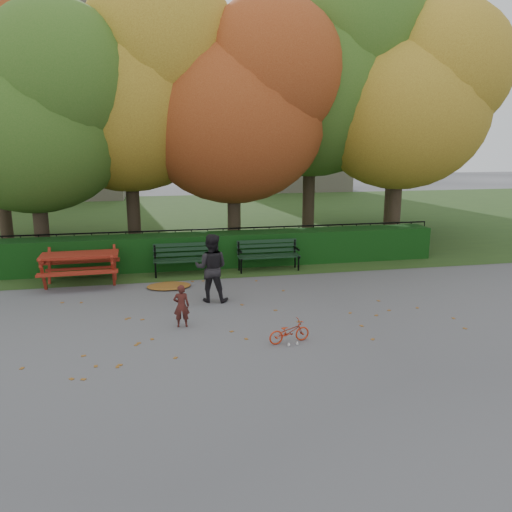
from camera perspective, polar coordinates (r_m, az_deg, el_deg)
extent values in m
plane|color=slate|center=(11.03, 0.10, -6.64)|extent=(90.00, 90.00, 0.00)
plane|color=#253E19|center=(24.54, -6.54, 4.24)|extent=(90.00, 90.00, 0.00)
cube|color=tan|center=(37.02, -23.43, 17.87)|extent=(10.00, 7.00, 15.00)
cube|color=tan|center=(39.55, 3.39, 16.31)|extent=(9.00, 6.00, 12.00)
cube|color=black|center=(15.16, -3.34, 0.77)|extent=(13.00, 0.90, 1.00)
cube|color=black|center=(16.03, -3.73, -0.10)|extent=(14.00, 0.04, 0.04)
cube|color=black|center=(15.85, -3.78, 3.14)|extent=(14.00, 0.04, 0.04)
cylinder|color=black|center=(16.40, -26.87, 0.30)|extent=(0.03, 0.03, 1.00)
cylinder|color=black|center=(15.83, -14.58, 0.89)|extent=(0.03, 0.03, 1.00)
cylinder|color=black|center=(15.94, -3.76, 1.37)|extent=(0.03, 0.03, 1.00)
cylinder|color=black|center=(16.60, 6.56, 1.78)|extent=(0.03, 0.03, 1.00)
cylinder|color=black|center=(17.99, 17.23, 2.15)|extent=(0.03, 0.03, 1.00)
cylinder|color=black|center=(16.50, -23.37, 3.59)|extent=(0.44, 0.44, 2.62)
ellipsoid|color=#305A1A|center=(16.33, -24.27, 13.36)|extent=(5.60, 5.60, 5.04)
sphere|color=#305A1A|center=(15.55, -21.59, 18.33)|extent=(4.20, 4.20, 4.20)
cylinder|color=black|center=(17.32, -13.86, 5.56)|extent=(0.44, 0.44, 3.15)
ellipsoid|color=#885D17|center=(17.23, -14.49, 16.75)|extent=(6.40, 6.40, 5.76)
sphere|color=#885D17|center=(16.60, -10.76, 22.09)|extent=(4.80, 4.80, 4.80)
cylinder|color=black|center=(16.74, -2.53, 5.07)|extent=(0.44, 0.44, 2.80)
ellipsoid|color=maroon|center=(16.59, -2.63, 15.38)|extent=(6.00, 6.00, 5.40)
sphere|color=maroon|center=(16.17, 1.68, 20.26)|extent=(4.50, 4.50, 4.50)
cylinder|color=black|center=(18.64, 6.03, 6.91)|extent=(0.44, 0.44, 3.50)
ellipsoid|color=#305A1A|center=(18.62, 6.32, 18.45)|extent=(6.80, 6.80, 6.12)
sphere|color=#305A1A|center=(18.44, 11.15, 23.16)|extent=(5.10, 5.10, 5.10)
cylinder|color=black|center=(18.31, 15.56, 5.57)|extent=(0.44, 0.44, 2.97)
ellipsoid|color=#885D17|center=(18.20, 16.19, 15.56)|extent=(5.80, 5.80, 5.22)
sphere|color=#885D17|center=(18.18, 20.59, 19.40)|extent=(4.35, 4.35, 4.35)
cylinder|color=black|center=(20.50, -26.92, 5.88)|extent=(0.44, 0.44, 3.32)
sphere|color=maroon|center=(19.55, -25.71, 20.63)|extent=(4.95, 4.95, 4.95)
cylinder|color=black|center=(22.66, 15.08, 7.16)|extent=(0.44, 0.44, 3.15)
ellipsoid|color=#305A1A|center=(22.59, 15.60, 15.70)|extent=(6.00, 6.00, 5.40)
sphere|color=#305A1A|center=(22.54, 19.25, 18.92)|extent=(4.50, 4.50, 4.50)
cube|color=black|center=(14.00, -7.97, -0.62)|extent=(1.80, 0.12, 0.04)
cube|color=black|center=(14.18, -8.02, -0.45)|extent=(1.80, 0.12, 0.04)
cube|color=black|center=(14.35, -8.06, -0.29)|extent=(1.80, 0.12, 0.04)
cube|color=black|center=(14.41, -8.10, 0.22)|extent=(1.80, 0.05, 0.10)
cube|color=black|center=(14.38, -8.12, 0.80)|extent=(1.80, 0.05, 0.10)
cube|color=black|center=(14.36, -8.14, 1.31)|extent=(1.80, 0.05, 0.10)
cube|color=black|center=(14.16, -11.45, -0.68)|extent=(0.05, 0.55, 0.06)
cube|color=black|center=(14.37, -11.49, 0.44)|extent=(0.05, 0.05, 0.41)
cylinder|color=black|center=(14.03, -11.40, -1.65)|extent=(0.05, 0.05, 0.44)
cylinder|color=black|center=(14.38, -11.42, -1.29)|extent=(0.05, 0.05, 0.44)
cube|color=black|center=(14.13, -11.48, 0.12)|extent=(0.05, 0.45, 0.04)
cube|color=black|center=(14.25, -4.60, -0.37)|extent=(0.05, 0.55, 0.06)
cube|color=black|center=(14.47, -4.75, 0.74)|extent=(0.05, 0.05, 0.41)
cylinder|color=black|center=(14.13, -4.50, -1.33)|extent=(0.05, 0.05, 0.44)
cylinder|color=black|center=(14.47, -4.68, -0.98)|extent=(0.05, 0.05, 0.44)
cube|color=black|center=(14.23, -4.63, 0.43)|extent=(0.05, 0.45, 0.04)
cube|color=black|center=(14.34, 1.64, -0.17)|extent=(1.80, 0.12, 0.04)
cube|color=black|center=(14.51, 1.48, -0.01)|extent=(1.80, 0.12, 0.04)
cube|color=black|center=(14.68, 1.32, 0.14)|extent=(1.80, 0.12, 0.04)
cube|color=black|center=(14.74, 1.24, 0.64)|extent=(1.80, 0.05, 0.10)
cube|color=black|center=(14.71, 1.25, 1.21)|extent=(1.80, 0.05, 0.10)
cube|color=black|center=(14.69, 1.25, 1.70)|extent=(1.80, 0.05, 0.10)
cube|color=black|center=(14.35, -1.83, -0.24)|extent=(0.05, 0.55, 0.06)
cube|color=black|center=(14.56, -2.02, 0.86)|extent=(0.05, 0.05, 0.41)
cylinder|color=black|center=(14.23, -1.70, -1.19)|extent=(0.05, 0.05, 0.44)
cylinder|color=black|center=(14.57, -1.94, -0.85)|extent=(0.05, 0.05, 0.44)
cube|color=black|center=(14.33, -1.85, 0.55)|extent=(0.05, 0.45, 0.04)
cube|color=black|center=(14.73, 4.70, 0.06)|extent=(0.05, 0.55, 0.06)
cube|color=black|center=(14.93, 4.43, 1.13)|extent=(0.05, 0.05, 0.41)
cylinder|color=black|center=(14.60, 4.88, -0.86)|extent=(0.05, 0.05, 0.44)
cylinder|color=black|center=(14.94, 4.50, -0.53)|extent=(0.05, 0.05, 0.44)
cube|color=black|center=(14.70, 4.69, 0.84)|extent=(0.05, 0.45, 0.04)
cube|color=maroon|center=(13.83, -19.52, 0.12)|extent=(1.98, 0.87, 0.07)
cube|color=maroon|center=(13.27, -19.70, -1.86)|extent=(1.96, 0.33, 0.05)
cube|color=maroon|center=(14.53, -19.16, -0.57)|extent=(1.96, 0.33, 0.05)
cube|color=maroon|center=(13.56, -23.16, -2.03)|extent=(0.08, 0.56, 0.95)
cube|color=maroon|center=(14.50, -22.54, -1.06)|extent=(0.08, 0.56, 0.95)
cube|color=maroon|center=(13.97, -22.94, -0.41)|extent=(0.11, 1.47, 0.07)
cube|color=maroon|center=(13.36, -16.00, -1.69)|extent=(0.08, 0.56, 0.95)
cube|color=maroon|center=(14.31, -15.84, -0.72)|extent=(0.08, 0.56, 0.95)
cube|color=maroon|center=(13.77, -15.99, -0.05)|extent=(0.11, 1.47, 0.07)
cube|color=maroon|center=(13.91, -19.40, -1.36)|extent=(1.74, 0.12, 0.07)
ellipsoid|color=brown|center=(13.16, -9.92, -3.38)|extent=(1.14, 0.79, 0.08)
imported|color=#431915|center=(10.27, -8.52, -5.66)|extent=(0.34, 0.23, 0.89)
imported|color=black|center=(11.73, -5.13, -1.36)|extent=(0.93, 0.81, 1.62)
imported|color=#B92D11|center=(9.49, 3.81, -8.62)|extent=(0.86, 0.43, 0.43)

